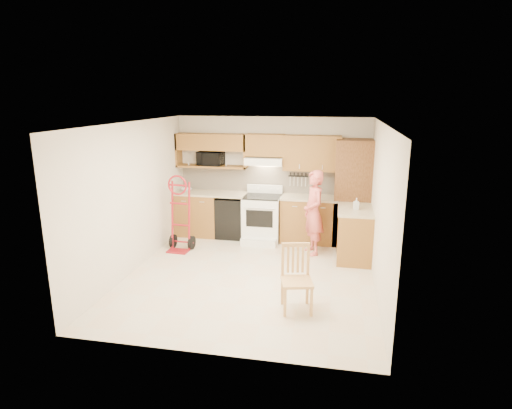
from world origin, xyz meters
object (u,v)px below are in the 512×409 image
(microwave, at_px, (211,158))
(range, at_px, (262,215))
(person, at_px, (313,213))
(dining_chair, at_px, (297,279))
(hand_truck, at_px, (179,217))

(microwave, xyz_separation_m, range, (1.14, -0.29, -1.08))
(person, bearing_deg, range, -138.75)
(person, distance_m, dining_chair, 2.30)
(range, distance_m, dining_chair, 2.98)
(microwave, bearing_deg, person, -15.66)
(range, bearing_deg, microwave, 165.76)
(person, bearing_deg, hand_truck, -105.02)
(microwave, height_order, dining_chair, microwave)
(range, xyz_separation_m, dining_chair, (1.00, -2.80, -0.09))
(range, bearing_deg, hand_truck, -149.31)
(microwave, relative_size, dining_chair, 0.57)
(microwave, xyz_separation_m, hand_truck, (-0.31, -1.15, -0.97))
(microwave, bearing_deg, dining_chair, -50.61)
(dining_chair, bearing_deg, microwave, 111.36)
(microwave, relative_size, range, 0.47)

